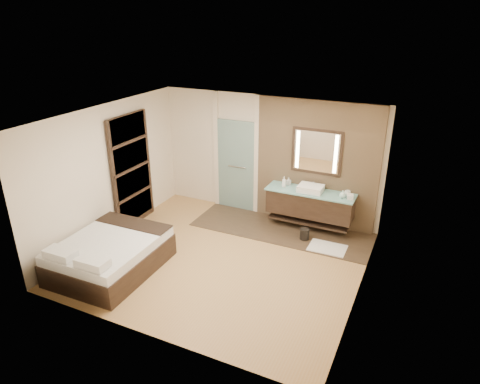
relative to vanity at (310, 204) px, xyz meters
The scene contains 15 objects.
floor 2.29m from the vanity, 119.83° to the right, with size 5.00×5.00×0.00m, color #A67945.
tile_strip 0.83m from the vanity, 147.54° to the right, with size 3.80×1.30×0.01m, color #37291E.
stone_wall 0.82m from the vanity, 90.00° to the left, with size 2.60×0.08×2.70m, color tan.
vanity is the anchor object (origin of this frame).
mirror_unit 1.10m from the vanity, 90.00° to the left, with size 1.06×0.04×0.96m.
frosted_door 1.95m from the vanity, behind, with size 1.10×0.12×2.70m.
shoji_partition 3.82m from the vanity, 159.50° to the right, with size 0.06×1.20×2.40m.
bed 4.12m from the vanity, 132.03° to the right, with size 1.56×1.94×0.74m.
bath_mat 1.06m from the vanity, 49.00° to the right, with size 0.72×0.50×0.02m, color silver.
waste_bin 0.70m from the vanity, 82.28° to the right, with size 0.19×0.19×0.24m, color black.
tissue_box 0.89m from the vanity, ahead, with size 0.12×0.12×0.10m, color white.
soap_bottle_a 0.71m from the vanity, behind, with size 0.09×0.09×0.23m, color white.
soap_bottle_b 0.66m from the vanity, 166.99° to the left, with size 0.08×0.08×0.17m, color #B2B2B2.
soap_bottle_c 0.76m from the vanity, ahead, with size 0.12×0.12×0.16m, color #BFF0E9.
cup 0.81m from the vanity, ahead, with size 0.12×0.12×0.10m, color white.
Camera 1 is at (3.23, -6.10, 4.31)m, focal length 32.00 mm.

